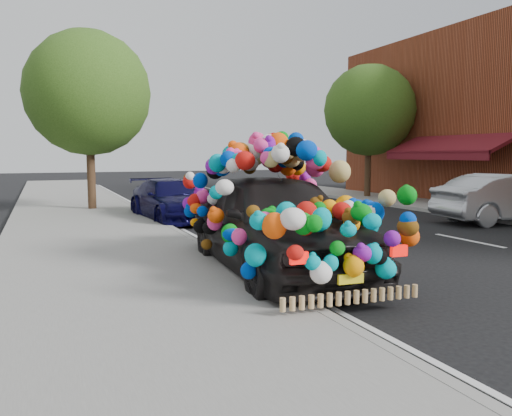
{
  "coord_description": "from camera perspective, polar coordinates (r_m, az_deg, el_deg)",
  "views": [
    {
      "loc": [
        -5.37,
        -8.46,
        1.98
      ],
      "look_at": [
        -1.48,
        0.57,
        0.92
      ],
      "focal_mm": 35.0,
      "sensor_mm": 36.0,
      "label": 1
    }
  ],
  "objects": [
    {
      "name": "ground",
      "position": [
        10.22,
        8.97,
        -5.09
      ],
      "size": [
        100.0,
        100.0,
        0.0
      ],
      "primitive_type": "plane",
      "color": "black",
      "rests_on": "ground"
    },
    {
      "name": "sidewalk",
      "position": [
        8.74,
        -15.79,
        -6.75
      ],
      "size": [
        4.0,
        60.0,
        0.12
      ],
      "primitive_type": "cube",
      "color": "gray",
      "rests_on": "ground"
    },
    {
      "name": "kerb",
      "position": [
        9.19,
        -3.58,
        -5.88
      ],
      "size": [
        0.15,
        60.0,
        0.13
      ],
      "primitive_type": "cube",
      "color": "gray",
      "rests_on": "ground"
    },
    {
      "name": "footpath_far",
      "position": [
        17.87,
        26.36,
        -0.65
      ],
      "size": [
        3.0,
        40.0,
        0.12
      ],
      "primitive_type": "cube",
      "color": "gray",
      "rests_on": "ground"
    },
    {
      "name": "lane_markings",
      "position": [
        12.49,
        23.12,
        -3.43
      ],
      "size": [
        6.0,
        50.0,
        0.01
      ],
      "primitive_type": null,
      "color": "silver",
      "rests_on": "ground"
    },
    {
      "name": "tree_near_sidewalk",
      "position": [
        18.15,
        -18.61,
        12.31
      ],
      "size": [
        4.2,
        4.2,
        6.13
      ],
      "color": "#332114",
      "rests_on": "ground"
    },
    {
      "name": "tree_far_b",
      "position": [
        22.88,
        12.81,
        10.81
      ],
      "size": [
        4.0,
        4.0,
        5.9
      ],
      "color": "#332114",
      "rests_on": "ground"
    },
    {
      "name": "plush_art_car",
      "position": [
        8.32,
        2.22,
        0.88
      ],
      "size": [
        2.74,
        5.34,
        2.35
      ],
      "rotation": [
        0.0,
        0.0,
        -0.07
      ],
      "color": "black",
      "rests_on": "ground"
    },
    {
      "name": "navy_sedan",
      "position": [
        15.24,
        -9.65,
        0.94
      ],
      "size": [
        2.1,
        4.39,
        1.23
      ],
      "primitive_type": "imported",
      "rotation": [
        0.0,
        0.0,
        0.09
      ],
      "color": "black",
      "rests_on": "ground"
    },
    {
      "name": "silver_hatchback",
      "position": [
        16.13,
        26.91,
        0.99
      ],
      "size": [
        4.48,
        2.06,
        1.42
      ],
      "primitive_type": "imported",
      "rotation": [
        0.0,
        0.0,
        1.44
      ],
      "color": "#A1A3A8",
      "rests_on": "ground"
    }
  ]
}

